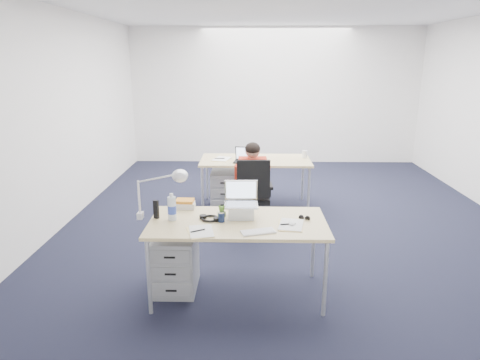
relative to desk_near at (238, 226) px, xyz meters
name	(u,v)px	position (x,y,z in m)	size (l,w,h in m)	color
floor	(287,219)	(0.63, 1.97, -0.68)	(7.00, 7.00, 0.00)	black
room	(291,94)	(0.63, 1.97, 1.03)	(6.02, 7.02, 2.80)	white
desk_near	(238,226)	(0.00, 0.00, 0.00)	(1.60, 0.80, 0.73)	tan
desk_far	(255,162)	(0.19, 2.50, 0.00)	(1.60, 0.80, 0.73)	tan
office_chair	(252,211)	(0.14, 1.53, -0.41)	(0.65, 0.65, 0.98)	black
seated_person	(252,184)	(0.14, 1.70, -0.10)	(0.35, 0.62, 1.15)	#B72D1A
drawer_pedestal_near	(175,262)	(-0.60, 0.09, -0.41)	(0.40, 0.50, 0.55)	#A1A4A6
drawer_pedestal_far	(225,189)	(-0.26, 2.47, -0.41)	(0.40, 0.50, 0.55)	#A1A4A6
silver_laptop	(241,201)	(0.03, 0.11, 0.21)	(0.31, 0.24, 0.32)	silver
wireless_keyboard	(258,232)	(0.18, -0.26, 0.05)	(0.29, 0.12, 0.01)	white
computer_mouse	(292,223)	(0.48, -0.09, 0.06)	(0.06, 0.09, 0.03)	white
headphones	(210,218)	(-0.25, 0.03, 0.06)	(0.21, 0.16, 0.03)	black
can_koozie	(221,217)	(-0.15, -0.02, 0.09)	(0.06, 0.06, 0.10)	#152042
water_bottle	(172,207)	(-0.60, 0.02, 0.17)	(0.08, 0.08, 0.25)	silver
bear_figurine	(222,213)	(-0.15, 0.02, 0.12)	(0.08, 0.06, 0.14)	#356C1C
book_stack	(185,204)	(-0.53, 0.35, 0.09)	(0.19, 0.14, 0.08)	silver
cordless_phone	(156,209)	(-0.75, 0.06, 0.13)	(0.05, 0.03, 0.17)	black
papers_left	(200,232)	(-0.31, -0.26, 0.05)	(0.20, 0.28, 0.01)	#FFE293
papers_right	(290,225)	(0.46, -0.10, 0.05)	(0.20, 0.29, 0.01)	#FFE293
sunglasses	(304,218)	(0.61, 0.06, 0.06)	(0.11, 0.05, 0.03)	black
desk_lamp	(155,193)	(-0.75, 0.05, 0.29)	(0.43, 0.16, 0.49)	silver
dark_laptop	(245,155)	(0.04, 2.31, 0.16)	(0.30, 0.30, 0.22)	black
far_cup	(305,154)	(0.93, 2.62, 0.10)	(0.07, 0.07, 0.11)	white
far_papers	(221,159)	(-0.31, 2.48, 0.05)	(0.22, 0.31, 0.01)	white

